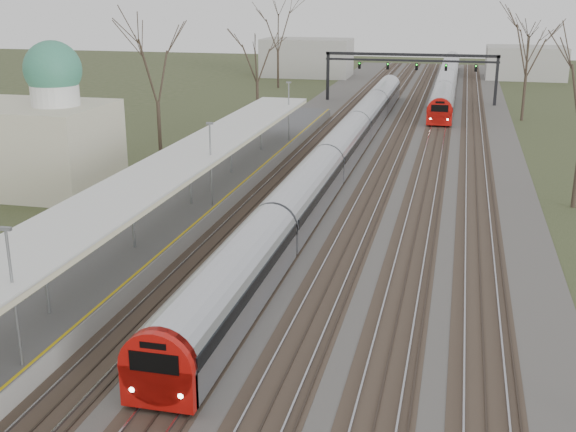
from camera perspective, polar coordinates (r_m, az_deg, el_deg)
name	(u,v)px	position (r m, az deg, el deg)	size (l,w,h in m)	color
track_bed	(382,154)	(62.32, 7.44, 4.90)	(24.00, 160.00, 0.22)	#474442
platform	(211,196)	(47.56, -6.14, 1.55)	(3.50, 69.00, 1.00)	#9E9B93
canopy	(183,161)	(42.62, -8.30, 4.36)	(4.10, 50.00, 3.11)	slate
dome_building	(37,138)	(52.77, -19.22, 5.86)	(10.00, 8.00, 10.30)	beige
signal_gantry	(411,63)	(91.15, 9.70, 11.83)	(21.00, 0.59, 6.08)	black
tree_west_far	(156,62)	(58.72, -10.41, 11.86)	(5.50, 5.50, 11.33)	#2D231C
train_near	(343,146)	(58.39, 4.34, 5.57)	(2.62, 75.21, 3.05)	#A0A2AA
train_far	(447,80)	(104.61, 12.48, 10.48)	(2.62, 60.21, 3.05)	#A0A2AA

